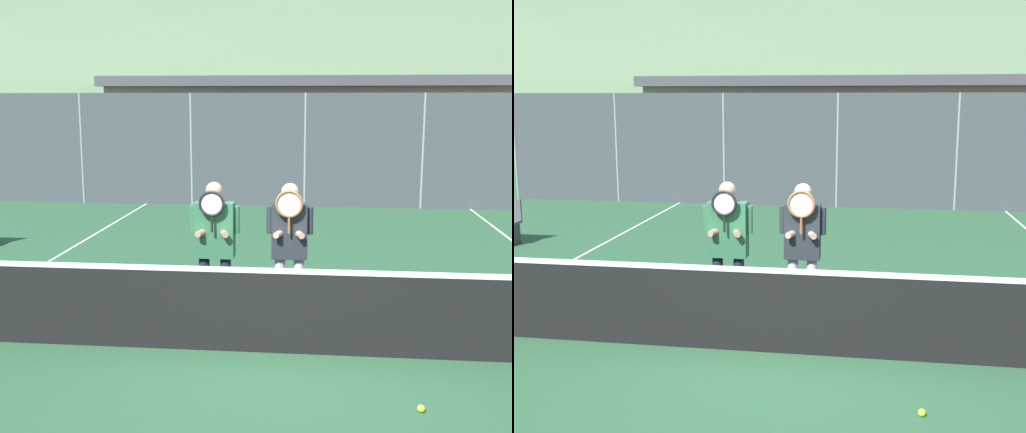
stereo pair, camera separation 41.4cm
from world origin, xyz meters
The scene contains 12 objects.
ground_plane centered at (0.00, 0.00, 0.00)m, with size 120.00×120.00×0.00m, color #2D5B38.
hill_distant centered at (0.00, 57.60, 0.00)m, with size 133.98×74.43×26.05m.
clubhouse_building centered at (0.39, 18.96, 1.78)m, with size 16.33×5.50×3.52m.
fence_back centered at (0.00, 9.68, 1.43)m, with size 17.56×0.06×2.87m.
tennis_net centered at (0.00, 0.00, 0.49)m, with size 11.14×0.09×1.05m.
court_line_left_sideline centered at (-4.14, 3.00, 0.00)m, with size 0.05×16.00×0.01m, color white.
player_leftmost centered at (-0.83, 0.85, 1.04)m, with size 0.61×0.34×1.75m.
player_center_left centered at (0.07, 0.91, 1.03)m, with size 0.56×0.34×1.74m.
car_far_left centered at (-5.37, 12.65, 0.88)m, with size 4.16×1.97×1.71m.
car_left_of_center centered at (-0.14, 13.07, 0.92)m, with size 4.56×2.00×1.81m.
car_center centered at (5.23, 12.69, 0.86)m, with size 4.46×2.00×1.67m.
tennis_ball_on_court centered at (1.35, -1.20, 0.03)m, with size 0.07×0.07×0.07m.
Camera 1 is at (0.45, -6.57, 2.72)m, focal length 45.00 mm.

